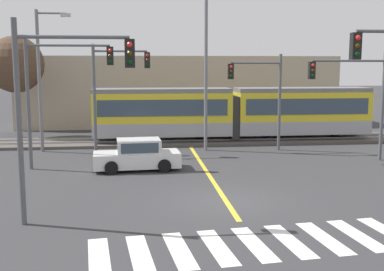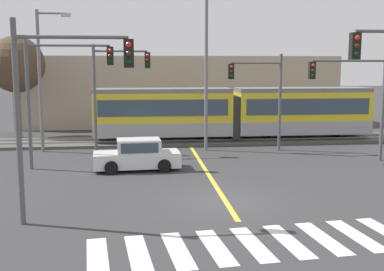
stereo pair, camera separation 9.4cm
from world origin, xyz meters
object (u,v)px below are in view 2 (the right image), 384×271
object	(u,v)px
sedan_crossing	(137,156)
street_lamp_centre	(209,60)
light_rail_tram	(233,111)
traffic_light_far_left	(113,83)
street_lamp_west	(43,72)
traffic_light_far_right	(262,88)
traffic_light_mid_right	(358,89)
traffic_light_near_left	(56,93)
bare_tree_far_west	(16,65)
traffic_light_mid_left	(56,82)

from	to	relation	value
sedan_crossing	street_lamp_centre	distance (m)	8.16
light_rail_tram	sedan_crossing	bearing A→B (deg)	-127.81
sedan_crossing	traffic_light_far_left	distance (m)	5.56
street_lamp_west	street_lamp_centre	size ratio (longest dim) A/B	0.85
traffic_light_far_right	traffic_light_far_left	xyz separation A→B (m)	(-8.77, -0.49, 0.38)
traffic_light_mid_right	light_rail_tram	bearing A→B (deg)	125.60
traffic_light_far_right	sedan_crossing	bearing A→B (deg)	-147.98
traffic_light_far_right	street_lamp_west	size ratio (longest dim) A/B	0.70
light_rail_tram	traffic_light_near_left	world-z (taller)	traffic_light_near_left
traffic_light_far_left	bare_tree_far_west	bearing A→B (deg)	132.98
traffic_light_mid_right	street_lamp_west	bearing A→B (deg)	164.46
sedan_crossing	traffic_light_mid_right	world-z (taller)	traffic_light_mid_right
traffic_light_far_right	bare_tree_far_west	distance (m)	17.44
light_rail_tram	traffic_light_mid_left	xyz separation A→B (m)	(-10.27, -7.55, 2.27)
traffic_light_mid_right	bare_tree_far_west	xyz separation A→B (m)	(-20.05, 10.82, 1.28)
traffic_light_mid_left	traffic_light_far_left	bearing A→B (deg)	53.73
light_rail_tram	traffic_light_mid_right	bearing A→B (deg)	-54.40
traffic_light_mid_right	traffic_light_far_left	world-z (taller)	traffic_light_far_left
sedan_crossing	street_lamp_west	world-z (taller)	street_lamp_west
traffic_light_mid_right	street_lamp_west	xyz separation A→B (m)	(-17.10, 4.76, 0.82)
traffic_light_near_left	street_lamp_west	distance (m)	13.96
light_rail_tram	traffic_light_near_left	xyz separation A→B (m)	(-8.87, -16.18, 2.20)
bare_tree_far_west	sedan_crossing	bearing A→B (deg)	-54.48
traffic_light_near_left	street_lamp_west	bearing A→B (deg)	102.41
traffic_light_mid_left	traffic_light_near_left	bearing A→B (deg)	-80.78
sedan_crossing	street_lamp_centre	bearing A→B (deg)	49.99
traffic_light_mid_left	street_lamp_west	distance (m)	5.27
traffic_light_near_left	traffic_light_mid_left	size ratio (longest dim) A/B	1.00
traffic_light_far_left	bare_tree_far_west	world-z (taller)	bare_tree_far_west
traffic_light_mid_left	traffic_light_far_right	size ratio (longest dim) A/B	1.13
light_rail_tram	traffic_light_near_left	size ratio (longest dim) A/B	2.82
traffic_light_far_left	street_lamp_west	xyz separation A→B (m)	(-4.14, 1.55, 0.57)
light_rail_tram	traffic_light_mid_left	bearing A→B (deg)	-143.67
street_lamp_west	traffic_light_mid_left	bearing A→B (deg)	-72.27
sedan_crossing	traffic_light_near_left	xyz separation A→B (m)	(-2.46, -7.91, 3.55)
light_rail_tram	traffic_light_far_right	bearing A→B (deg)	-73.95
sedan_crossing	bare_tree_far_west	xyz separation A→B (m)	(-8.41, 11.78, 4.46)
light_rail_tram	traffic_light_mid_left	distance (m)	12.95
traffic_light_mid_left	traffic_light_far_left	world-z (taller)	traffic_light_mid_left
traffic_light_mid_left	bare_tree_far_west	distance (m)	11.99
traffic_light_mid_right	bare_tree_far_west	world-z (taller)	bare_tree_far_west
traffic_light_near_left	traffic_light_far_right	bearing A→B (deg)	51.76
sedan_crossing	light_rail_tram	bearing A→B (deg)	52.19
traffic_light_mid_left	street_lamp_centre	world-z (taller)	street_lamp_centre
traffic_light_mid_right	traffic_light_near_left	world-z (taller)	traffic_light_near_left
traffic_light_near_left	traffic_light_far_right	size ratio (longest dim) A/B	1.13
traffic_light_mid_left	street_lamp_centre	size ratio (longest dim) A/B	0.67
traffic_light_far_right	street_lamp_west	bearing A→B (deg)	175.31
street_lamp_west	bare_tree_far_west	distance (m)	6.76
traffic_light_mid_left	street_lamp_west	bearing A→B (deg)	107.73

